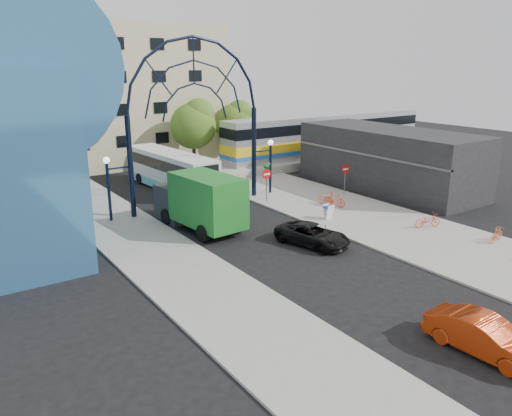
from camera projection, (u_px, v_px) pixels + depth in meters
ground at (326, 268)px, 26.00m from camera, size 120.00×120.00×0.00m
sidewalk_east at (374, 221)px, 33.50m from camera, size 8.00×56.00×0.12m
plaza_west at (163, 258)px, 27.20m from camera, size 5.00×50.00×0.12m
gateway_arch at (195, 88)px, 34.68m from camera, size 13.64×0.44×12.10m
stop_sign at (267, 177)px, 37.55m from camera, size 0.80×0.07×2.50m
do_not_enter_sign at (345, 172)px, 39.34m from camera, size 0.76×0.07×2.48m
street_name_sign at (266, 173)px, 38.20m from camera, size 0.70×0.70×2.80m
sandwich_board at (328, 210)px, 33.57m from camera, size 0.55×0.61×0.99m
commercial_block_east at (389, 159)px, 41.91m from camera, size 6.00×16.00×5.00m
apartment_block at (119, 95)px, 52.79m from camera, size 20.00×12.10×14.00m
train_platform at (326, 157)px, 54.17m from camera, size 32.00×5.00×0.80m
train_car at (327, 134)px, 53.47m from camera, size 25.10×3.05×4.20m
tree_north_a at (195, 123)px, 48.55m from camera, size 4.48×4.48×7.00m
tree_north_b at (78, 119)px, 46.09m from camera, size 5.12×5.12×8.00m
tree_north_c at (236, 121)px, 53.49m from camera, size 4.16×4.16×6.50m
city_bus at (171, 170)px, 41.65m from camera, size 3.34×11.60×3.15m
green_truck at (199, 201)px, 31.70m from camera, size 3.30×7.42×3.64m
black_suv at (313, 235)px, 29.09m from camera, size 3.17×4.92×1.26m
red_sedan at (485, 336)px, 18.15m from camera, size 1.79×4.41×1.42m
bike_near_a at (327, 199)px, 36.89m from camera, size 0.68×1.79×0.93m
bike_near_b at (335, 199)px, 36.54m from camera, size 0.99×1.81×1.05m
bike_far_a at (428, 220)px, 31.84m from camera, size 1.90×1.15×0.94m
bike_far_b at (497, 235)px, 29.32m from camera, size 1.52×0.61×0.89m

